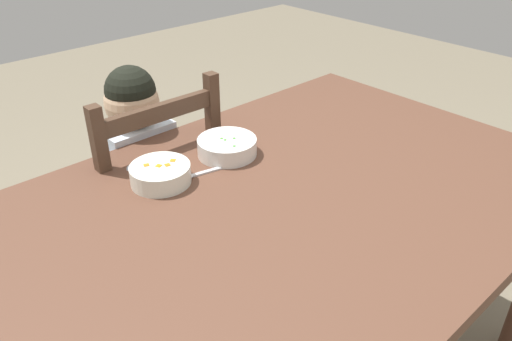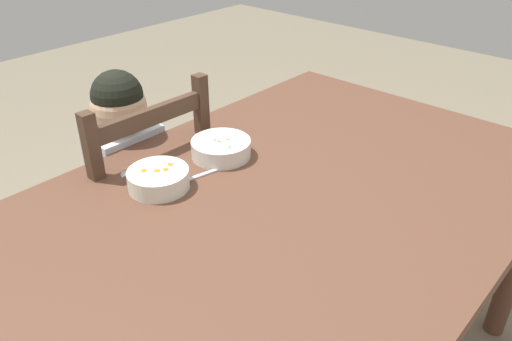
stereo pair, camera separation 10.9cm
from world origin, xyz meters
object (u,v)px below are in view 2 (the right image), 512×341
at_px(dining_table, 292,217).
at_px(bowl_of_carrots, 158,178).
at_px(dining_chair, 138,216).
at_px(spoon, 190,178).
at_px(bowl_of_peas, 220,148).
at_px(child_figure, 133,171).

xyz_separation_m(dining_table, bowl_of_carrots, (-0.23, 0.27, 0.12)).
xyz_separation_m(dining_chair, spoon, (-0.03, -0.33, 0.30)).
relative_size(dining_table, bowl_of_carrots, 9.48).
bearing_deg(spoon, dining_table, -57.73).
xyz_separation_m(bowl_of_carrots, spoon, (0.08, -0.03, -0.02)).
bearing_deg(bowl_of_peas, dining_chair, 110.78).
height_order(bowl_of_peas, bowl_of_carrots, same).
relative_size(dining_table, spoon, 10.99).
bearing_deg(bowl_of_peas, spoon, -167.53).
bearing_deg(bowl_of_carrots, dining_chair, 69.60).
bearing_deg(spoon, dining_chair, 84.46).
height_order(dining_table, child_figure, child_figure).
distance_m(dining_table, dining_chair, 0.61).
bearing_deg(dining_chair, spoon, -95.54).
xyz_separation_m(dining_table, dining_chair, (-0.12, 0.57, -0.21)).
bearing_deg(dining_table, child_figure, 101.64).
height_order(dining_chair, bowl_of_carrots, dining_chair).
relative_size(dining_chair, bowl_of_carrots, 5.91).
relative_size(dining_table, dining_chair, 1.61).
relative_size(dining_table, child_figure, 1.57).
bearing_deg(dining_chair, dining_table, -78.39).
relative_size(dining_chair, bowl_of_peas, 5.50).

